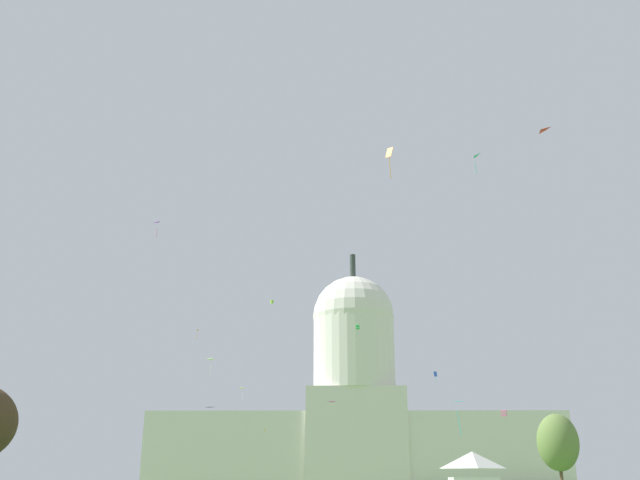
{
  "coord_description": "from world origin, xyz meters",
  "views": [
    {
      "loc": [
        -3.19,
        -35.89,
        1.89
      ],
      "look_at": [
        -4.22,
        66.56,
        37.0
      ],
      "focal_mm": 39.34,
      "sensor_mm": 36.0,
      "label": 1
    }
  ],
  "objects_px": {
    "kite_violet_high": "(158,225)",
    "event_tent": "(473,472)",
    "kite_turquoise_high": "(474,159)",
    "kite_magenta_low": "(331,404)",
    "tree_east_mid": "(558,442)",
    "kite_orange_high_b": "(199,331)",
    "kite_pink_low": "(504,413)",
    "kite_yellow_mid": "(243,390)",
    "capitol_building": "(355,412)",
    "kite_green_mid": "(358,327)",
    "kite_cyan_low": "(458,407)",
    "kite_orange_high": "(389,155)",
    "kite_lime_high": "(272,302)",
    "kite_black_low": "(209,409)",
    "kite_gold_low": "(265,430)",
    "kite_red_high": "(541,132)",
    "kite_white_mid": "(211,364)",
    "kite_blue_mid": "(435,375)"
  },
  "relations": [
    {
      "from": "tree_east_mid",
      "to": "kite_turquoise_high",
      "type": "xyz_separation_m",
      "value": [
        -16.66,
        -25.2,
        43.11
      ]
    },
    {
      "from": "kite_red_high",
      "to": "kite_gold_low",
      "type": "xyz_separation_m",
      "value": [
        -41.48,
        114.24,
        -26.46
      ]
    },
    {
      "from": "kite_lime_high",
      "to": "event_tent",
      "type": "bearing_deg",
      "value": -102.34
    },
    {
      "from": "kite_red_high",
      "to": "kite_magenta_low",
      "type": "height_order",
      "value": "kite_red_high"
    },
    {
      "from": "kite_turquoise_high",
      "to": "kite_orange_high_b",
      "type": "distance_m",
      "value": 85.19
    },
    {
      "from": "kite_magenta_low",
      "to": "kite_turquoise_high",
      "type": "relative_size",
      "value": 0.53
    },
    {
      "from": "kite_red_high",
      "to": "tree_east_mid",
      "type": "bearing_deg",
      "value": 138.51
    },
    {
      "from": "kite_pink_low",
      "to": "kite_lime_high",
      "type": "relative_size",
      "value": 1.59
    },
    {
      "from": "tree_east_mid",
      "to": "kite_lime_high",
      "type": "relative_size",
      "value": 13.95
    },
    {
      "from": "capitol_building",
      "to": "kite_black_low",
      "type": "bearing_deg",
      "value": -110.58
    },
    {
      "from": "kite_gold_low",
      "to": "kite_turquoise_high",
      "type": "distance_m",
      "value": 100.76
    },
    {
      "from": "event_tent",
      "to": "kite_orange_high_b",
      "type": "distance_m",
      "value": 86.55
    },
    {
      "from": "kite_green_mid",
      "to": "kite_yellow_mid",
      "type": "xyz_separation_m",
      "value": [
        -23.93,
        7.0,
        -11.9
      ]
    },
    {
      "from": "kite_red_high",
      "to": "kite_violet_high",
      "type": "distance_m",
      "value": 93.16
    },
    {
      "from": "tree_east_mid",
      "to": "kite_green_mid",
      "type": "distance_m",
      "value": 43.62
    },
    {
      "from": "event_tent",
      "to": "kite_orange_high_b",
      "type": "bearing_deg",
      "value": 128.65
    },
    {
      "from": "kite_pink_low",
      "to": "kite_blue_mid",
      "type": "relative_size",
      "value": 0.49
    },
    {
      "from": "kite_pink_low",
      "to": "kite_lime_high",
      "type": "distance_m",
      "value": 67.07
    },
    {
      "from": "tree_east_mid",
      "to": "kite_gold_low",
      "type": "xyz_separation_m",
      "value": [
        -56.97,
        59.33,
        5.94
      ]
    },
    {
      "from": "kite_green_mid",
      "to": "kite_orange_high_b",
      "type": "relative_size",
      "value": 1.15
    },
    {
      "from": "kite_orange_high_b",
      "to": "kite_red_high",
      "type": "bearing_deg",
      "value": -148.79
    },
    {
      "from": "kite_cyan_low",
      "to": "kite_turquoise_high",
      "type": "relative_size",
      "value": 1.26
    },
    {
      "from": "kite_orange_high",
      "to": "kite_magenta_low",
      "type": "xyz_separation_m",
      "value": [
        -7.34,
        53.19,
        -25.86
      ]
    },
    {
      "from": "capitol_building",
      "to": "kite_green_mid",
      "type": "bearing_deg",
      "value": -91.59
    },
    {
      "from": "kite_orange_high",
      "to": "kite_orange_high_b",
      "type": "relative_size",
      "value": 1.88
    },
    {
      "from": "event_tent",
      "to": "kite_orange_high",
      "type": "height_order",
      "value": "kite_orange_high"
    },
    {
      "from": "kite_cyan_low",
      "to": "kite_orange_high",
      "type": "bearing_deg",
      "value": -102.77
    },
    {
      "from": "kite_black_low",
      "to": "kite_violet_high",
      "type": "xyz_separation_m",
      "value": [
        -14.44,
        8.17,
        39.86
      ]
    },
    {
      "from": "kite_blue_mid",
      "to": "kite_pink_low",
      "type": "bearing_deg",
      "value": 134.77
    },
    {
      "from": "kite_blue_mid",
      "to": "kite_orange_high",
      "type": "bearing_deg",
      "value": 111.53
    },
    {
      "from": "kite_cyan_low",
      "to": "kite_turquoise_high",
      "type": "height_order",
      "value": "kite_turquoise_high"
    },
    {
      "from": "capitol_building",
      "to": "tree_east_mid",
      "type": "height_order",
      "value": "capitol_building"
    },
    {
      "from": "tree_east_mid",
      "to": "kite_pink_low",
      "type": "distance_m",
      "value": 20.5
    },
    {
      "from": "kite_gold_low",
      "to": "kite_white_mid",
      "type": "bearing_deg",
      "value": -137.92
    },
    {
      "from": "tree_east_mid",
      "to": "kite_blue_mid",
      "type": "relative_size",
      "value": 4.25
    },
    {
      "from": "kite_turquoise_high",
      "to": "event_tent",
      "type": "bearing_deg",
      "value": -140.95
    },
    {
      "from": "kite_pink_low",
      "to": "kite_turquoise_high",
      "type": "bearing_deg",
      "value": 98.1
    },
    {
      "from": "event_tent",
      "to": "kite_yellow_mid",
      "type": "xyz_separation_m",
      "value": [
        -38.51,
        43.1,
        16.71
      ]
    },
    {
      "from": "kite_turquoise_high",
      "to": "kite_orange_high_b",
      "type": "bearing_deg",
      "value": -155.15
    },
    {
      "from": "kite_pink_low",
      "to": "kite_yellow_mid",
      "type": "distance_m",
      "value": 54.13
    },
    {
      "from": "kite_green_mid",
      "to": "kite_magenta_low",
      "type": "relative_size",
      "value": 1.65
    },
    {
      "from": "kite_violet_high",
      "to": "event_tent",
      "type": "bearing_deg",
      "value": 178.8
    },
    {
      "from": "kite_pink_low",
      "to": "kite_blue_mid",
      "type": "height_order",
      "value": "kite_blue_mid"
    },
    {
      "from": "kite_orange_high_b",
      "to": "kite_yellow_mid",
      "type": "bearing_deg",
      "value": -143.23
    },
    {
      "from": "kite_lime_high",
      "to": "kite_magenta_low",
      "type": "xyz_separation_m",
      "value": [
        15.11,
        -44.31,
        -30.71
      ]
    },
    {
      "from": "kite_red_high",
      "to": "kite_white_mid",
      "type": "xyz_separation_m",
      "value": [
        -46.6,
        55.67,
        -18.39
      ]
    },
    {
      "from": "kite_cyan_low",
      "to": "kite_pink_low",
      "type": "relative_size",
      "value": 2.6
    },
    {
      "from": "tree_east_mid",
      "to": "kite_orange_high",
      "type": "xyz_separation_m",
      "value": [
        -32.64,
        -47.7,
        33.03
      ]
    },
    {
      "from": "kite_red_high",
      "to": "kite_lime_high",
      "type": "bearing_deg",
      "value": 174.98
    },
    {
      "from": "kite_pink_low",
      "to": "kite_yellow_mid",
      "type": "relative_size",
      "value": 0.66
    }
  ]
}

